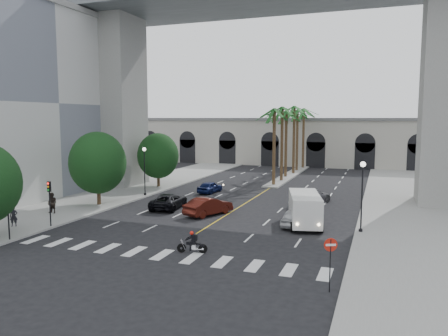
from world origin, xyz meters
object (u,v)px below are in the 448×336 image
Objects in this scene: motorcycle_rider at (193,243)px; traffic_signal_far at (50,196)px; car_b at (208,206)px; do_not_enter_sign at (330,253)px; lamp_post_left_far at (145,167)px; pedestrian_b at (52,203)px; lamp_post_right at (362,191)px; car_c at (169,201)px; pedestrian_a at (14,216)px; cargo_van at (305,208)px; car_d at (311,196)px; traffic_signal_near at (8,206)px; car_e at (210,187)px; car_a at (295,217)px.

traffic_signal_far is at bearing 157.87° from motorcycle_rider.
do_not_enter_sign is (12.00, -13.85, 1.19)m from car_b.
lamp_post_left_far is 21.18m from motorcycle_rider.
lamp_post_right is at bearing 10.25° from pedestrian_b.
pedestrian_a is at bearing 47.63° from car_c.
cargo_van reaches higher than pedestrian_a.
lamp_post_left_far is at bearing 90.40° from traffic_signal_far.
pedestrian_b is at bearing 175.45° from cargo_van.
traffic_signal_far is 0.69× the size of car_d.
car_e is (5.66, 23.07, -1.85)m from traffic_signal_near.
lamp_post_right is 13.27m from car_b.
car_e is (-11.83, 2.37, -0.10)m from car_d.
motorcycle_rider is (13.05, -16.48, -2.58)m from lamp_post_left_far.
cargo_van is (18.39, 11.46, -1.10)m from traffic_signal_near.
traffic_signal_far is (0.00, 4.00, 0.00)m from traffic_signal_near.
traffic_signal_far is at bearing 63.42° from car_d.
cargo_van is at bearing -163.20° from car_b.
pedestrian_a is at bearing 61.12° from car_d.
traffic_signal_far reaches higher than do_not_enter_sign.
lamp_post_left_far reaches higher than pedestrian_a.
car_c is at bearing 18.83° from pedestrian_a.
car_d is 26.81m from pedestrian_a.
car_b is (-3.15, 10.40, 0.15)m from motorcycle_rider.
pedestrian_b is (-25.81, -2.78, -2.16)m from lamp_post_right.
cargo_van reaches higher than pedestrian_b.
traffic_signal_far is 0.58× the size of cargo_van.
pedestrian_a is at bearing -158.75° from traffic_signal_far.
traffic_signal_near is 0.58× the size of cargo_van.
motorcycle_rider is (12.95, -1.98, -1.87)m from traffic_signal_far.
pedestrian_b is 0.67× the size of do_not_enter_sign.
cargo_van reaches higher than car_e.
motorcycle_rider is at bearing 130.06° from car_b.
lamp_post_right is 4.77m from cargo_van.
car_b is 8.67m from cargo_van.
lamp_post_left_far is 2.78× the size of motorcycle_rider.
car_a is 21.91m from pedestrian_a.
lamp_post_right is 3.42× the size of pedestrian_a.
pedestrian_a is (-12.43, -9.44, 0.15)m from car_b.
car_e is at bearing -98.41° from car_c.
car_d is (4.54, 18.68, 0.13)m from motorcycle_rider.
car_d is at bearing 77.11° from do_not_enter_sign.
lamp_post_left_far is at bearing 26.87° from car_d.
traffic_signal_far is 19.17m from car_a.
car_a is 9.51m from car_d.
cargo_van is 21.82m from pedestrian_b.
car_c reaches higher than motorcycle_rider.
do_not_enter_sign is at bearing -44.98° from pedestrian_a.
do_not_enter_sign is at bearing 109.46° from car_a.
traffic_signal_near is 21.85m from do_not_enter_sign.
lamp_post_left_far is 7.64m from car_c.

